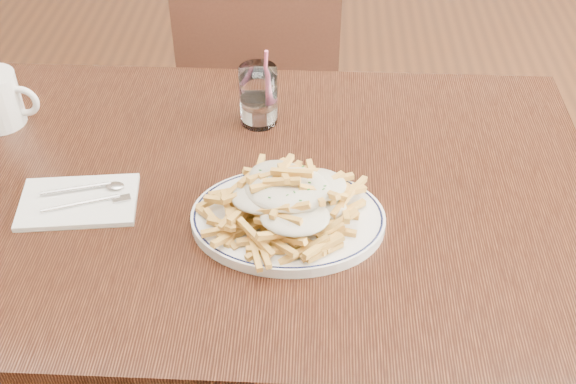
# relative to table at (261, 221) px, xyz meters

# --- Properties ---
(table) EXTENTS (1.20, 0.80, 0.75)m
(table) POSITION_rel_table_xyz_m (0.00, 0.00, 0.00)
(table) COLOR black
(table) RESTS_ON ground
(chair_far) EXTENTS (0.47, 0.47, 0.90)m
(chair_far) POSITION_rel_table_xyz_m (-0.08, 0.76, -0.16)
(chair_far) COLOR black
(chair_far) RESTS_ON ground
(fries_plate) EXTENTS (0.33, 0.29, 0.02)m
(fries_plate) POSITION_rel_table_xyz_m (0.05, -0.09, 0.09)
(fries_plate) COLOR white
(fries_plate) RESTS_ON table
(loaded_fries) EXTENTS (0.26, 0.21, 0.08)m
(loaded_fries) POSITION_rel_table_xyz_m (0.05, -0.09, 0.14)
(loaded_fries) COLOR gold
(loaded_fries) RESTS_ON fries_plate
(napkin) EXTENTS (0.21, 0.15, 0.01)m
(napkin) POSITION_rel_table_xyz_m (-0.31, -0.06, 0.08)
(napkin) COLOR silver
(napkin) RESTS_ON table
(cutlery) EXTENTS (0.16, 0.10, 0.01)m
(cutlery) POSITION_rel_table_xyz_m (-0.31, -0.05, 0.09)
(cutlery) COLOR silver
(cutlery) RESTS_ON napkin
(water_glass) EXTENTS (0.07, 0.07, 0.16)m
(water_glass) POSITION_rel_table_xyz_m (-0.02, 0.21, 0.13)
(water_glass) COLOR white
(water_glass) RESTS_ON table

